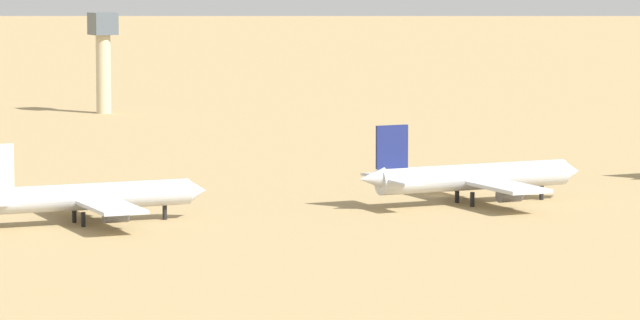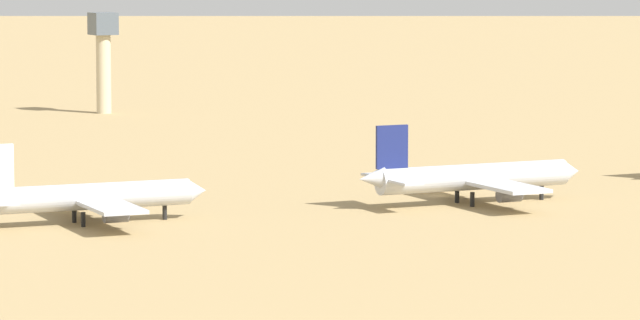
# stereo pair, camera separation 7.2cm
# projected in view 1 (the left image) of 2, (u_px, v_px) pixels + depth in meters

# --- Properties ---
(ground) EXTENTS (4000.00, 4000.00, 0.00)m
(ground) POSITION_uv_depth(u_px,v_px,m) (437.00, 196.00, 285.77)
(ground) COLOR tan
(parked_jet_white_3) EXTENTS (33.43, 28.24, 11.04)m
(parked_jet_white_3) POSITION_uv_depth(u_px,v_px,m) (86.00, 197.00, 256.27)
(parked_jet_white_3) COLOR silver
(parked_jet_white_3) RESTS_ON ground
(parked_jet_navy_4) EXTENTS (35.48, 29.89, 11.72)m
(parked_jet_navy_4) POSITION_uv_depth(u_px,v_px,m) (471.00, 177.00, 275.99)
(parked_jet_navy_4) COLOR silver
(parked_jet_navy_4) RESTS_ON ground
(control_tower) EXTENTS (5.20, 5.20, 21.87)m
(control_tower) POSITION_uv_depth(u_px,v_px,m) (103.00, 53.00, 423.58)
(control_tower) COLOR #C6B793
(control_tower) RESTS_ON ground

